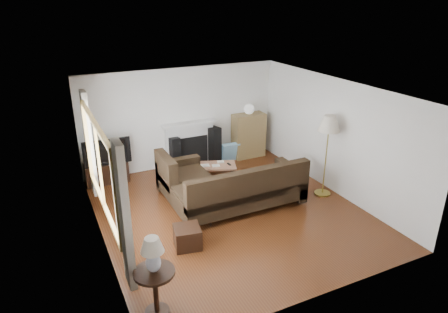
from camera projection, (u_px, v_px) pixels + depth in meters
name	position (u px, v px, depth m)	size (l,w,h in m)	color
room	(231.00, 155.00, 7.63)	(5.10, 5.60, 2.54)	#522812
window	(99.00, 166.00, 6.37)	(0.12, 2.74, 1.54)	olive
curtain_near	(125.00, 217.00, 5.18)	(0.10, 0.35, 2.10)	beige
curtain_far	(90.00, 144.00, 7.72)	(0.10, 0.35, 2.10)	beige
fireplace	(190.00, 144.00, 10.15)	(1.40, 0.26, 1.15)	white
tv_stand	(107.00, 173.00, 9.31)	(0.96, 0.43, 0.48)	black
television	(106.00, 150.00, 9.12)	(1.06, 0.14, 0.61)	black
speaker_left	(174.00, 153.00, 9.95)	(0.23, 0.28, 0.84)	black
speaker_right	(214.00, 145.00, 10.35)	(0.26, 0.32, 0.95)	black
bookshelf	(248.00, 135.00, 10.70)	(0.86, 0.41, 1.18)	olive
globe_lamp	(249.00, 109.00, 10.43)	(0.27, 0.27, 0.27)	white
sectional_sofa	(240.00, 187.00, 8.09)	(2.88, 2.11, 0.93)	black
coffee_table	(215.00, 172.00, 9.44)	(0.98, 0.54, 0.38)	#9E684B
footstool	(187.00, 237.00, 6.92)	(0.45, 0.45, 0.38)	black
floor_lamp	(326.00, 156.00, 8.50)	(0.46, 0.46, 1.80)	#A59139
side_table	(156.00, 292.00, 5.40)	(0.56, 0.56, 0.70)	black
table_lamp	(153.00, 255.00, 5.17)	(0.31, 0.31, 0.51)	silver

